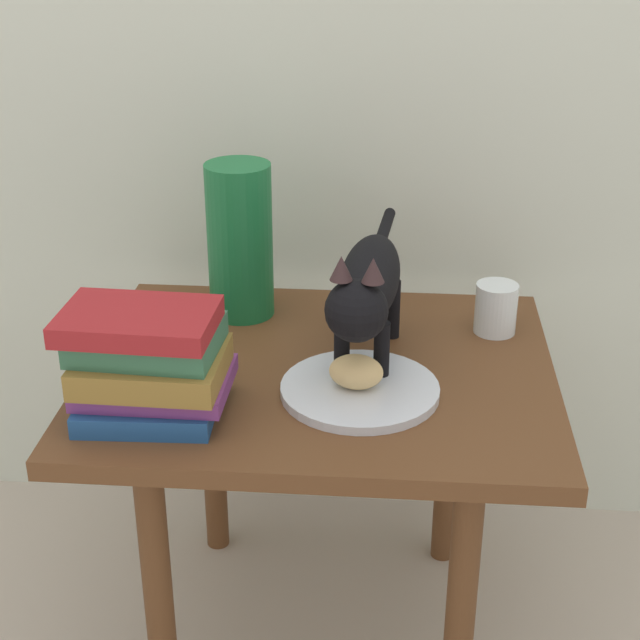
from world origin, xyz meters
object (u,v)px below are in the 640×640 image
object	(u,v)px
tv_remote	(169,342)
side_table	(320,408)
cat	(367,286)
green_vase	(240,241)
book_stack	(148,362)
plate	(360,390)
bread_roll	(356,372)
candle_jar	(496,311)

from	to	relation	value
tv_remote	side_table	bearing A→B (deg)	-54.29
cat	tv_remote	bearing A→B (deg)	174.61
green_vase	book_stack	bearing A→B (deg)	-102.61
book_stack	plate	bearing A→B (deg)	14.25
bread_roll	cat	bearing A→B (deg)	83.72
plate	book_stack	bearing A→B (deg)	-165.75
book_stack	tv_remote	xyz separation A→B (m)	(-0.02, 0.20, -0.07)
book_stack	candle_jar	world-z (taller)	book_stack
side_table	cat	distance (m)	0.22
green_vase	side_table	bearing A→B (deg)	-51.29
plate	bread_roll	size ratio (longest dim) A/B	2.95
book_stack	candle_jar	distance (m)	0.59
plate	candle_jar	size ratio (longest dim) A/B	2.77
plate	green_vase	bearing A→B (deg)	128.72
book_stack	candle_jar	bearing A→B (deg)	30.88
side_table	candle_jar	distance (m)	0.34
green_vase	cat	bearing A→B (deg)	-38.28
bread_roll	tv_remote	xyz separation A→B (m)	(-0.31, 0.13, -0.03)
plate	candle_jar	world-z (taller)	candle_jar
book_stack	candle_jar	size ratio (longest dim) A/B	2.69
cat	tv_remote	xyz separation A→B (m)	(-0.32, 0.03, -0.12)
bread_roll	tv_remote	distance (m)	0.34
side_table	plate	xyz separation A→B (m)	(0.07, -0.08, 0.08)
side_table	tv_remote	xyz separation A→B (m)	(-0.25, 0.04, 0.09)
bread_roll	plate	bearing A→B (deg)	30.75
bread_roll	cat	world-z (taller)	cat
side_table	plate	distance (m)	0.13
side_table	green_vase	world-z (taller)	green_vase
tv_remote	bread_roll	bearing A→B (deg)	-67.06
side_table	book_stack	distance (m)	0.32
plate	cat	size ratio (longest dim) A/B	0.49
side_table	cat	world-z (taller)	cat
side_table	book_stack	bearing A→B (deg)	-145.53
side_table	tv_remote	world-z (taller)	tv_remote
side_table	book_stack	xyz separation A→B (m)	(-0.23, -0.16, 0.16)
side_table	tv_remote	distance (m)	0.27
cat	green_vase	distance (m)	0.28
side_table	green_vase	xyz separation A→B (m)	(-0.15, 0.19, 0.21)
side_table	cat	size ratio (longest dim) A/B	1.52
side_table	candle_jar	world-z (taller)	candle_jar
bread_roll	cat	size ratio (longest dim) A/B	0.17
plate	cat	world-z (taller)	cat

